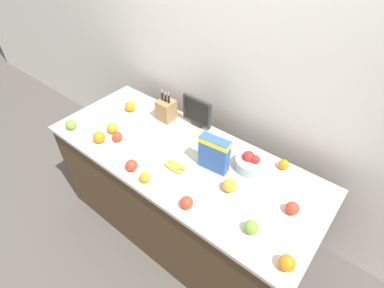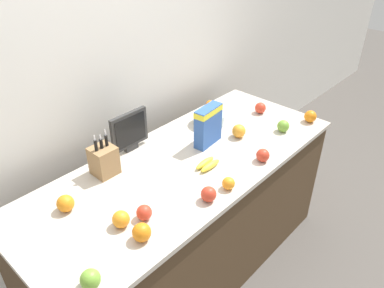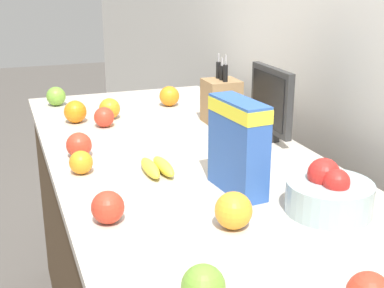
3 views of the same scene
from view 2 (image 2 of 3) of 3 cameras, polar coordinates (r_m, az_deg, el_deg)
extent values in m
plane|color=#514C47|center=(2.80, -0.82, -17.79)|extent=(14.00, 14.00, 0.00)
cube|color=silver|center=(2.42, -12.17, 11.19)|extent=(9.00, 0.06, 2.60)
cube|color=#4C3823|center=(2.48, -0.89, -11.49)|extent=(2.04, 0.80, 0.85)
cube|color=beige|center=(2.20, -0.99, -3.20)|extent=(2.07, 0.83, 0.03)
cube|color=#937047|center=(2.12, -13.28, -2.49)|extent=(0.13, 0.13, 0.17)
cylinder|color=black|center=(2.04, -14.44, -0.24)|extent=(0.02, 0.02, 0.06)
cube|color=silver|center=(2.02, -14.62, 0.90)|extent=(0.01, 0.00, 0.03)
cylinder|color=black|center=(2.06, -13.66, 0.03)|extent=(0.02, 0.02, 0.05)
cube|color=silver|center=(2.04, -13.81, 1.04)|extent=(0.01, 0.00, 0.03)
cylinder|color=black|center=(2.07, -12.92, 0.51)|extent=(0.02, 0.02, 0.06)
cube|color=silver|center=(2.05, -13.08, 1.71)|extent=(0.01, 0.00, 0.04)
cube|color=#2D2D2D|center=(2.33, -9.25, -0.55)|extent=(0.09, 0.03, 0.03)
cube|color=#2D2D2D|center=(2.26, -9.53, 2.14)|extent=(0.26, 0.02, 0.22)
cube|color=black|center=(2.26, -9.31, 2.02)|extent=(0.22, 0.00, 0.18)
cube|color=#2D56A8|center=(2.31, 2.47, 2.79)|extent=(0.21, 0.09, 0.25)
cube|color=yellow|center=(2.26, 2.53, 5.02)|extent=(0.21, 0.10, 0.04)
cylinder|color=#99B2B7|center=(2.57, 2.58, 3.87)|extent=(0.21, 0.21, 0.08)
sphere|color=red|center=(2.56, 2.97, 5.04)|extent=(0.06, 0.06, 0.06)
sphere|color=red|center=(2.53, 2.37, 4.70)|extent=(0.08, 0.08, 0.08)
ellipsoid|color=yellow|center=(2.14, 2.79, -3.32)|extent=(0.15, 0.04, 0.04)
ellipsoid|color=yellow|center=(2.16, 1.98, -2.89)|extent=(0.15, 0.04, 0.04)
sphere|color=#6B9E33|center=(1.60, -15.23, -19.26)|extent=(0.08, 0.08, 0.08)
sphere|color=red|center=(1.82, -7.30, -10.32)|extent=(0.08, 0.08, 0.08)
sphere|color=red|center=(2.76, 10.37, 5.43)|extent=(0.08, 0.08, 0.08)
sphere|color=red|center=(2.23, 10.74, -1.70)|extent=(0.08, 0.08, 0.08)
sphere|color=red|center=(1.91, 2.54, -7.64)|extent=(0.08, 0.08, 0.08)
sphere|color=#6B9E33|center=(2.55, 13.73, 2.67)|extent=(0.08, 0.08, 0.08)
sphere|color=orange|center=(2.72, 17.58, 4.03)|extent=(0.08, 0.08, 0.08)
sphere|color=orange|center=(1.95, -18.72, -8.57)|extent=(0.09, 0.09, 0.09)
sphere|color=orange|center=(2.43, 7.15, 1.98)|extent=(0.09, 0.09, 0.09)
sphere|color=orange|center=(1.99, 5.59, -5.99)|extent=(0.07, 0.07, 0.07)
sphere|color=orange|center=(1.72, -7.68, -13.20)|extent=(0.09, 0.09, 0.09)
sphere|color=orange|center=(1.80, -10.78, -11.19)|extent=(0.08, 0.08, 0.08)
sphere|color=orange|center=(2.77, 2.81, 5.96)|extent=(0.07, 0.07, 0.07)
camera|label=1|loc=(2.34, 47.40, 28.27)|focal=28.00mm
camera|label=3|loc=(2.93, 28.25, 15.15)|focal=50.00mm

